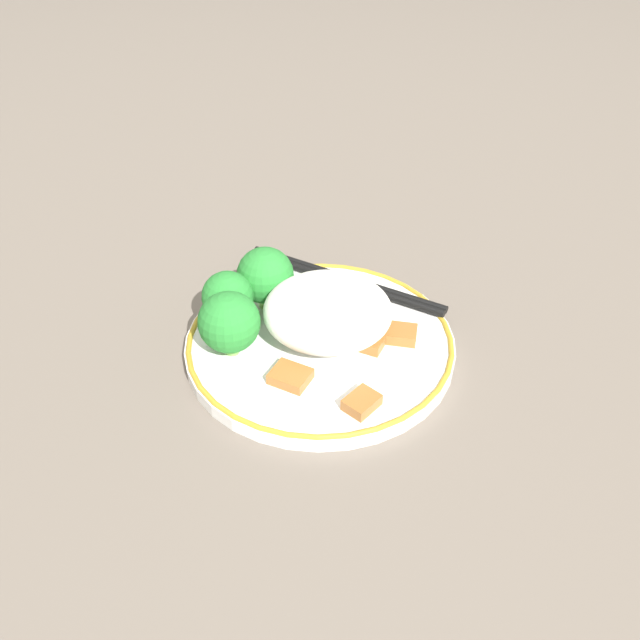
# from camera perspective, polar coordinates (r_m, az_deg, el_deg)

# --- Properties ---
(ground_plane) EXTENTS (3.00, 3.00, 0.00)m
(ground_plane) POSITION_cam_1_polar(r_m,az_deg,el_deg) (0.56, 0.00, -2.60)
(ground_plane) COLOR #665B51
(plate) EXTENTS (0.24, 0.24, 0.01)m
(plate) POSITION_cam_1_polar(r_m,az_deg,el_deg) (0.55, 0.00, -1.98)
(plate) COLOR white
(plate) RESTS_ON ground_plane
(rice_mound) EXTENTS (0.11, 0.10, 0.06)m
(rice_mound) POSITION_cam_1_polar(r_m,az_deg,el_deg) (0.53, 0.70, 0.78)
(rice_mound) COLOR white
(rice_mound) RESTS_ON plate
(broccoli_back_left) EXTENTS (0.05, 0.05, 0.06)m
(broccoli_back_left) POSITION_cam_1_polar(r_m,az_deg,el_deg) (0.57, -5.02, 4.04)
(broccoli_back_left) COLOR #72AD4C
(broccoli_back_left) RESTS_ON plate
(broccoli_back_center) EXTENTS (0.05, 0.05, 0.05)m
(broccoli_back_center) POSITION_cam_1_polar(r_m,az_deg,el_deg) (0.55, -8.43, 2.05)
(broccoli_back_center) COLOR #72AD4C
(broccoli_back_center) RESTS_ON plate
(broccoli_back_right) EXTENTS (0.05, 0.05, 0.06)m
(broccoli_back_right) POSITION_cam_1_polar(r_m,az_deg,el_deg) (0.52, -8.30, -0.22)
(broccoli_back_right) COLOR #72AD4C
(broccoli_back_right) RESTS_ON plate
(meat_near_front) EXTENTS (0.03, 0.03, 0.01)m
(meat_near_front) POSITION_cam_1_polar(r_m,az_deg,el_deg) (0.55, 7.43, -1.26)
(meat_near_front) COLOR #995B28
(meat_near_front) RESTS_ON plate
(meat_near_left) EXTENTS (0.04, 0.04, 0.01)m
(meat_near_left) POSITION_cam_1_polar(r_m,az_deg,el_deg) (0.54, 4.24, -1.68)
(meat_near_left) COLOR #995B28
(meat_near_left) RESTS_ON plate
(meat_near_right) EXTENTS (0.05, 0.05, 0.01)m
(meat_near_right) POSITION_cam_1_polar(r_m,az_deg,el_deg) (0.57, 0.47, 0.97)
(meat_near_right) COLOR #9E6633
(meat_near_right) RESTS_ON plate
(meat_near_back) EXTENTS (0.03, 0.03, 0.01)m
(meat_near_back) POSITION_cam_1_polar(r_m,az_deg,el_deg) (0.49, 3.83, -7.53)
(meat_near_back) COLOR #995B28
(meat_near_back) RESTS_ON plate
(meat_on_rice_edge) EXTENTS (0.04, 0.04, 0.01)m
(meat_on_rice_edge) POSITION_cam_1_polar(r_m,az_deg,el_deg) (0.51, -2.72, -5.17)
(meat_on_rice_edge) COLOR #995B28
(meat_on_rice_edge) RESTS_ON plate
(chopsticks) EXTENTS (0.19, 0.12, 0.01)m
(chopsticks) POSITION_cam_1_polar(r_m,az_deg,el_deg) (0.62, 2.15, 3.69)
(chopsticks) COLOR black
(chopsticks) RESTS_ON plate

